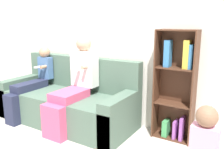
{
  "coord_description": "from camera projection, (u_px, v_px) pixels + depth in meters",
  "views": [
    {
      "loc": [
        2.07,
        -1.97,
        1.45
      ],
      "look_at": [
        0.5,
        0.56,
        0.8
      ],
      "focal_mm": 38.0,
      "sensor_mm": 36.0,
      "label": 1
    }
  ],
  "objects": [
    {
      "name": "adult_seated",
      "position": [
        75.0,
        82.0,
        3.23
      ],
      "size": [
        0.38,
        0.81,
        1.27
      ],
      "color": "#DB4C75",
      "rests_on": "ground_plane"
    },
    {
      "name": "ground_plane",
      "position": [
        55.0,
        139.0,
        3.01
      ],
      "size": [
        14.0,
        14.0,
        0.0
      ],
      "primitive_type": "plane",
      "color": "#BCB2A8"
    },
    {
      "name": "back_wall",
      "position": [
        98.0,
        34.0,
        3.54
      ],
      "size": [
        10.0,
        0.06,
        2.55
      ],
      "color": "silver",
      "rests_on": "ground_plane"
    },
    {
      "name": "child_seated",
      "position": [
        31.0,
        83.0,
        3.64
      ],
      "size": [
        0.24,
        0.82,
        1.07
      ],
      "color": "#232842",
      "rests_on": "ground_plane"
    },
    {
      "name": "bookshelf",
      "position": [
        176.0,
        86.0,
        2.92
      ],
      "size": [
        0.48,
        0.23,
        1.37
      ],
      "color": "#4C2D1E",
      "rests_on": "ground_plane"
    },
    {
      "name": "couch",
      "position": [
        68.0,
        102.0,
        3.5
      ],
      "size": [
        2.06,
        0.83,
        0.94
      ],
      "color": "#4C6656",
      "rests_on": "ground_plane"
    }
  ]
}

